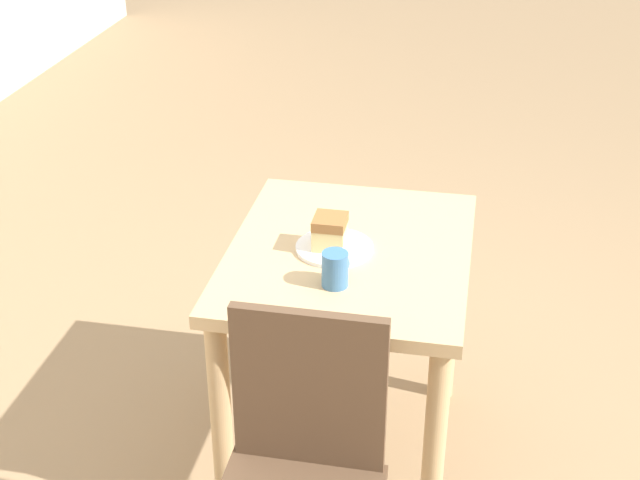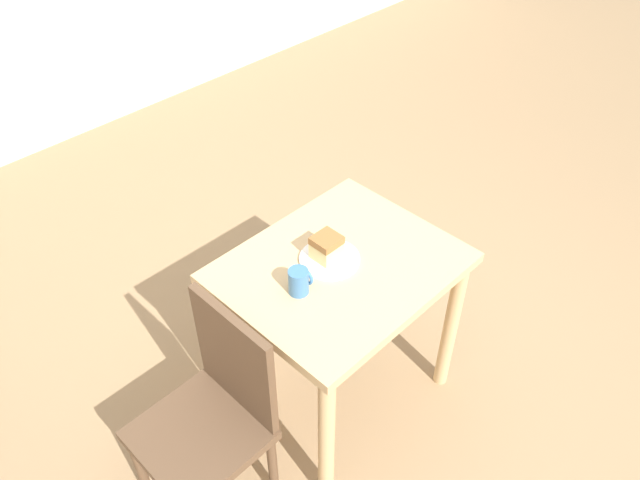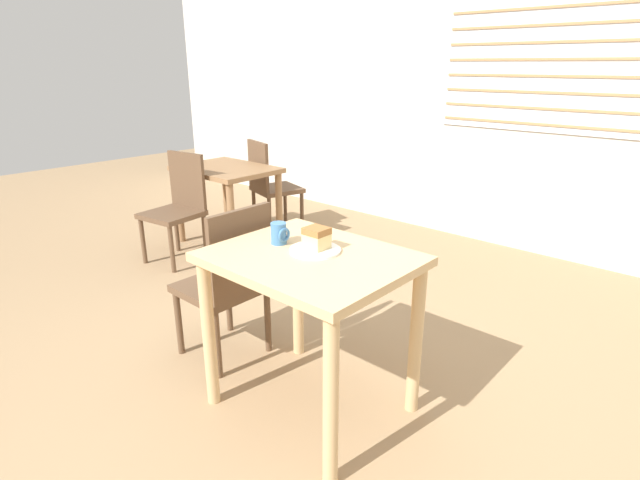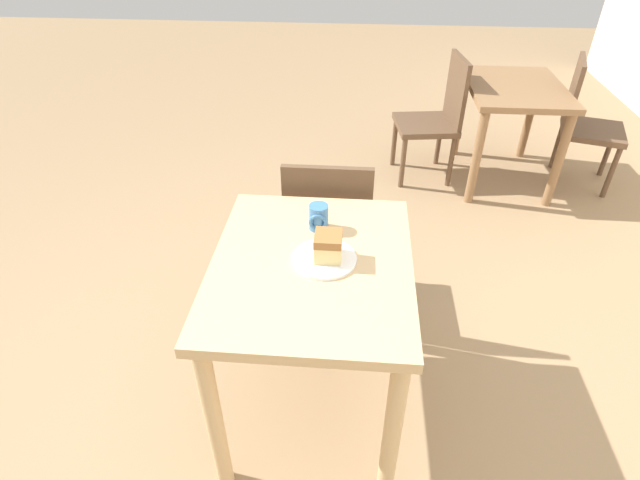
{
  "view_description": "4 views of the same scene",
  "coord_description": "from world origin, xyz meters",
  "px_view_note": "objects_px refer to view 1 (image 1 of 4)",
  "views": [
    {
      "loc": [
        -2.29,
        -0.12,
        2.03
      ],
      "look_at": [
        -0.07,
        0.3,
        0.78
      ],
      "focal_mm": 50.0,
      "sensor_mm": 36.0,
      "label": 1
    },
    {
      "loc": [
        -1.32,
        -0.9,
        2.34
      ],
      "look_at": [
        -0.1,
        0.3,
        0.85
      ],
      "focal_mm": 35.0,
      "sensor_mm": 36.0,
      "label": 2
    },
    {
      "loc": [
        1.27,
        -1.24,
        1.55
      ],
      "look_at": [
        -0.11,
        0.3,
        0.81
      ],
      "focal_mm": 28.0,
      "sensor_mm": 36.0,
      "label": 3
    },
    {
      "loc": [
        1.24,
        0.35,
        1.84
      ],
      "look_at": [
        -0.11,
        0.24,
        0.85
      ],
      "focal_mm": 28.0,
      "sensor_mm": 36.0,
      "label": 4
    }
  ],
  "objects_px": {
    "cake_slice": "(330,232)",
    "coffee_mug": "(335,269)",
    "chair_near_window": "(300,478)",
    "dining_table_near": "(349,290)",
    "plate": "(334,248)"
  },
  "relations": [
    {
      "from": "cake_slice",
      "to": "coffee_mug",
      "type": "height_order",
      "value": "cake_slice"
    },
    {
      "from": "plate",
      "to": "cake_slice",
      "type": "relative_size",
      "value": 2.29
    },
    {
      "from": "chair_near_window",
      "to": "dining_table_near",
      "type": "bearing_deg",
      "value": 88.22
    },
    {
      "from": "chair_near_window",
      "to": "plate",
      "type": "xyz_separation_m",
      "value": [
        0.6,
        0.02,
        0.31
      ]
    },
    {
      "from": "dining_table_near",
      "to": "chair_near_window",
      "type": "relative_size",
      "value": 0.96
    },
    {
      "from": "chair_near_window",
      "to": "coffee_mug",
      "type": "bearing_deg",
      "value": 88.35
    },
    {
      "from": "dining_table_near",
      "to": "chair_near_window",
      "type": "bearing_deg",
      "value": 178.22
    },
    {
      "from": "plate",
      "to": "coffee_mug",
      "type": "height_order",
      "value": "coffee_mug"
    },
    {
      "from": "chair_near_window",
      "to": "cake_slice",
      "type": "relative_size",
      "value": 8.92
    },
    {
      "from": "chair_near_window",
      "to": "plate",
      "type": "relative_size",
      "value": 3.91
    },
    {
      "from": "plate",
      "to": "coffee_mug",
      "type": "distance_m",
      "value": 0.2
    },
    {
      "from": "chair_near_window",
      "to": "cake_slice",
      "type": "height_order",
      "value": "cake_slice"
    },
    {
      "from": "plate",
      "to": "chair_near_window",
      "type": "bearing_deg",
      "value": -177.8
    },
    {
      "from": "dining_table_near",
      "to": "plate",
      "type": "distance_m",
      "value": 0.15
    },
    {
      "from": "coffee_mug",
      "to": "chair_near_window",
      "type": "bearing_deg",
      "value": 178.35
    }
  ]
}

